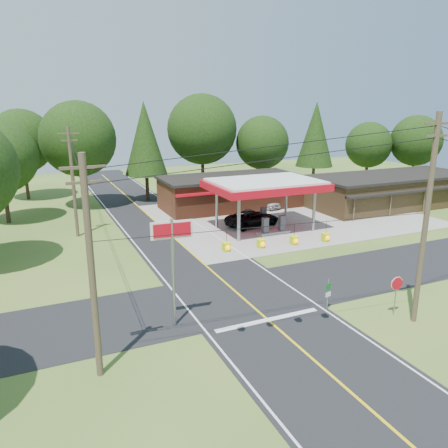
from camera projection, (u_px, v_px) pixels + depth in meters
name	position (u px, v px, depth m)	size (l,w,h in m)	color
ground	(240.00, 296.00, 27.91)	(120.00, 120.00, 0.00)	#406323
main_highway	(240.00, 296.00, 27.91)	(8.00, 120.00, 0.02)	black
cross_road	(240.00, 296.00, 27.90)	(70.00, 7.00, 0.02)	black
lane_center_yellow	(240.00, 295.00, 27.90)	(0.15, 110.00, 0.00)	yellow
gas_canopy	(265.00, 186.00, 41.78)	(10.60, 7.40, 4.88)	gray
convenience_store	(231.00, 191.00, 51.58)	(16.40, 7.55, 3.80)	brown
strip_building	(391.00, 190.00, 52.49)	(20.40, 8.75, 3.80)	#312314
utility_pole_near_right	(426.00, 219.00, 23.12)	(1.80, 0.30, 11.50)	#473828
utility_pole_near_left	(91.00, 267.00, 18.40)	(1.80, 0.30, 10.00)	#473828
utility_pole_far_left	(73.00, 181.00, 39.25)	(1.80, 0.30, 10.00)	#473828
utility_pole_north	(72.00, 163.00, 54.93)	(0.30, 0.30, 9.50)	#473828
overhead_beacons	(278.00, 227.00, 20.59)	(17.04, 2.04, 1.03)	black
treeline_backdrop	(150.00, 146.00, 47.41)	(70.27, 51.59, 13.30)	#332316
suv_car	(253.00, 218.00, 43.82)	(5.64, 5.64, 1.57)	black
sedan_car	(264.00, 202.00, 51.52)	(4.25, 4.25, 1.45)	silver
big_stop_sign	(173.00, 249.00, 23.00)	(2.26, 0.29, 6.09)	gray
octagonal_stop_sign	(397.00, 287.00, 24.90)	(0.83, 0.14, 2.39)	gray
route_sign_post	(328.00, 292.00, 25.59)	(0.41, 0.12, 2.00)	gray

